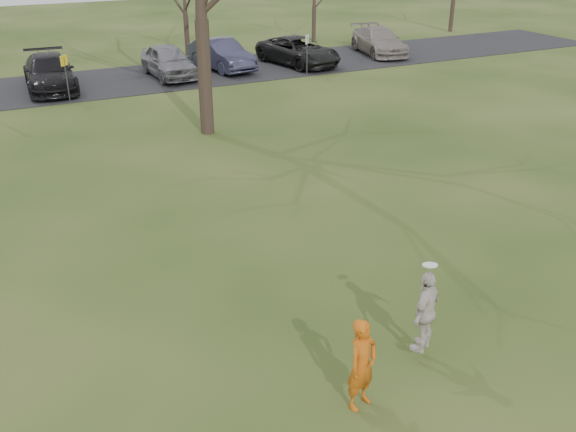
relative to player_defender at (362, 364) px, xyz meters
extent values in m
plane|color=#1E380F|center=(0.83, 0.44, -0.84)|extent=(120.00, 120.00, 0.00)
cube|color=black|center=(0.83, 25.44, -0.82)|extent=(62.00, 6.50, 0.04)
imported|color=#C1560F|center=(0.00, 0.00, 0.00)|extent=(0.71, 0.58, 1.68)
imported|color=black|center=(-1.58, 25.11, -0.01)|extent=(2.49, 5.55, 1.58)
imported|color=gray|center=(4.25, 25.16, 0.00)|extent=(2.03, 4.77, 1.61)
imported|color=#303148|center=(7.32, 25.62, -0.01)|extent=(2.40, 5.02, 1.59)
imported|color=black|center=(11.59, 24.89, -0.05)|extent=(3.50, 5.76, 1.50)
imported|color=gray|center=(17.33, 25.50, -0.04)|extent=(3.12, 5.53, 1.51)
imported|color=beige|center=(1.71, 0.57, 0.19)|extent=(1.02, 0.81, 1.62)
cylinder|color=white|center=(1.67, 0.55, 1.17)|extent=(0.27, 0.27, 0.08)
cylinder|color=#47474C|center=(-1.17, 22.44, 0.16)|extent=(0.06, 0.06, 2.00)
cube|color=yellow|center=(-1.17, 22.44, 1.01)|extent=(0.35, 0.35, 0.45)
cylinder|color=#47474C|center=(10.83, 22.44, 0.16)|extent=(0.06, 0.06, 2.00)
cube|color=silver|center=(10.83, 22.44, 1.01)|extent=(0.35, 0.35, 0.45)
camera|label=1|loc=(-4.85, -7.05, 6.66)|focal=39.84mm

